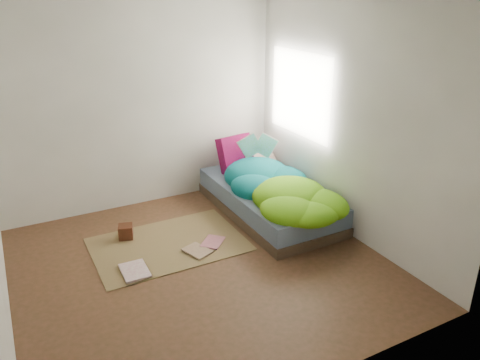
% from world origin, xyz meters
% --- Properties ---
extents(ground, '(3.50, 3.50, 0.00)m').
position_xyz_m(ground, '(0.00, 0.00, 0.00)').
color(ground, '#412F19').
rests_on(ground, ground).
extents(room_walls, '(3.54, 3.54, 2.62)m').
position_xyz_m(room_walls, '(0.01, 0.01, 1.63)').
color(room_walls, beige).
rests_on(room_walls, ground).
extents(bed, '(1.00, 2.00, 0.34)m').
position_xyz_m(bed, '(1.22, 0.72, 0.17)').
color(bed, '#3B2A20').
rests_on(bed, ground).
extents(duvet, '(0.96, 1.84, 0.34)m').
position_xyz_m(duvet, '(1.22, 0.50, 0.51)').
color(duvet, '#066168').
rests_on(duvet, bed).
extents(rug, '(1.60, 1.10, 0.01)m').
position_xyz_m(rug, '(-0.15, 0.55, 0.01)').
color(rug, brown).
rests_on(rug, ground).
extents(pillow_floral, '(0.65, 0.51, 0.13)m').
position_xyz_m(pillow_floral, '(1.42, 1.42, 0.40)').
color(pillow_floral, beige).
rests_on(pillow_floral, bed).
extents(pillow_magenta, '(0.48, 0.22, 0.47)m').
position_xyz_m(pillow_magenta, '(1.14, 1.44, 0.57)').
color(pillow_magenta, '#480422').
rests_on(pillow_magenta, bed).
extents(open_book, '(0.42, 0.24, 0.25)m').
position_xyz_m(open_book, '(1.34, 1.21, 0.81)').
color(open_book, green).
rests_on(open_book, duvet).
extents(wooden_box, '(0.19, 0.19, 0.15)m').
position_xyz_m(wooden_box, '(-0.52, 0.90, 0.09)').
color(wooden_box, '#37180C').
rests_on(wooden_box, rug).
extents(floor_book_a, '(0.26, 0.35, 0.03)m').
position_xyz_m(floor_book_a, '(-0.75, 0.19, 0.02)').
color(floor_book_a, white).
rests_on(floor_book_a, rug).
extents(floor_book_b, '(0.34, 0.34, 0.03)m').
position_xyz_m(floor_book_b, '(0.21, 0.41, 0.03)').
color(floor_book_b, '#B36774').
rests_on(floor_book_b, rug).
extents(floor_book_c, '(0.30, 0.35, 0.02)m').
position_xyz_m(floor_book_c, '(-0.04, 0.21, 0.02)').
color(floor_book_c, tan).
rests_on(floor_book_c, rug).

